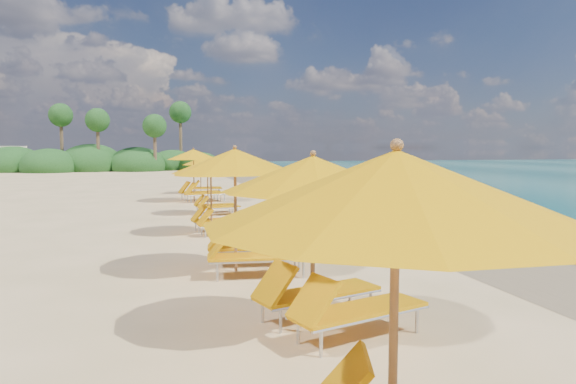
# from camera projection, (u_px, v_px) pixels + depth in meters

# --- Properties ---
(ground) EXTENTS (160.00, 160.00, 0.00)m
(ground) POSITION_uv_depth(u_px,v_px,m) (288.00, 229.00, 16.70)
(ground) COLOR #DAB280
(ground) RESTS_ON ground
(wet_sand) EXTENTS (4.00, 160.00, 0.01)m
(wet_sand) POSITION_uv_depth(u_px,v_px,m) (401.00, 224.00, 17.70)
(wet_sand) COLOR #85704F
(wet_sand) RESTS_ON ground
(surf_foam) EXTENTS (4.00, 160.00, 0.01)m
(surf_foam) POSITION_uv_depth(u_px,v_px,m) (470.00, 221.00, 18.38)
(surf_foam) COLOR white
(surf_foam) RESTS_ON ground
(station_0) EXTENTS (3.37, 3.28, 2.68)m
(station_0) POSITION_uv_depth(u_px,v_px,m) (424.00, 310.00, 3.56)
(station_0) COLOR olive
(station_0) RESTS_ON ground
(station_1) EXTENTS (3.26, 3.17, 2.59)m
(station_1) POSITION_uv_depth(u_px,v_px,m) (324.00, 231.00, 7.31)
(station_1) COLOR olive
(station_1) RESTS_ON ground
(station_2) EXTENTS (3.07, 2.89, 2.67)m
(station_2) POSITION_uv_depth(u_px,v_px,m) (245.00, 201.00, 10.89)
(station_2) COLOR olive
(station_2) RESTS_ON ground
(station_3) EXTENTS (2.67, 2.52, 2.29)m
(station_3) POSITION_uv_depth(u_px,v_px,m) (217.00, 192.00, 15.75)
(station_3) COLOR olive
(station_3) RESTS_ON ground
(station_4) EXTENTS (2.38, 2.24, 2.08)m
(station_4) POSITION_uv_depth(u_px,v_px,m) (212.00, 185.00, 20.35)
(station_4) COLOR olive
(station_4) RESTS_ON ground
(station_5) EXTENTS (3.20, 3.08, 2.62)m
(station_5) POSITION_uv_depth(u_px,v_px,m) (198.00, 171.00, 25.28)
(station_5) COLOR olive
(station_5) RESTS_ON ground
(station_6) EXTENTS (2.30, 2.13, 2.10)m
(station_6) POSITION_uv_depth(u_px,v_px,m) (204.00, 173.00, 29.52)
(station_6) COLOR olive
(station_6) RESTS_ON ground
(treeline) EXTENTS (25.80, 8.80, 9.74)m
(treeline) POSITION_uv_depth(u_px,v_px,m) (101.00, 162.00, 58.03)
(treeline) COLOR #163D14
(treeline) RESTS_ON ground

